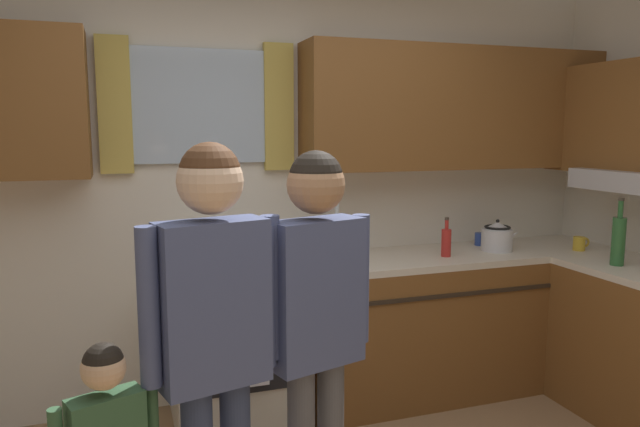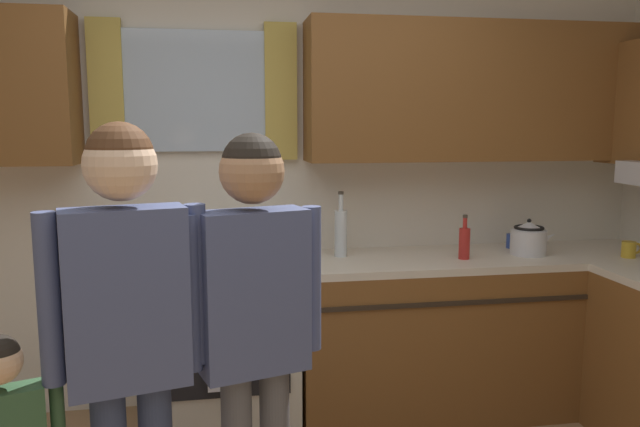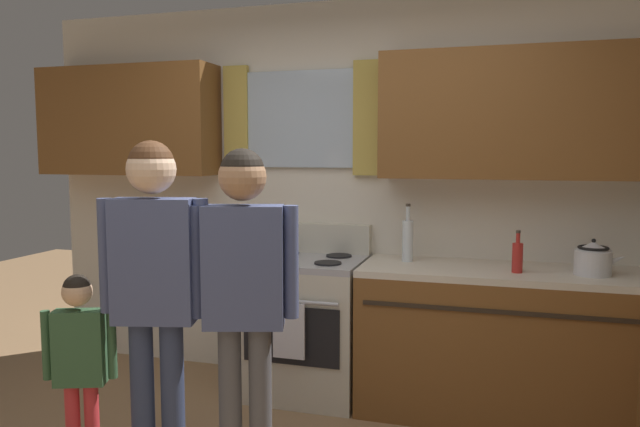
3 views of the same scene
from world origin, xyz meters
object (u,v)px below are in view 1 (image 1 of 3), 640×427
object	(u,v)px
mug_cobalt_blue	(481,239)
bottle_sauce_red	(446,242)
bottle_tall_clear	(337,235)
adult_in_plaid	(316,308)
bottle_wine_green	(618,239)
mug_mustard_yellow	(580,243)
stovetop_kettle	(497,236)
stove_oven	(237,342)
adult_holding_child	(214,321)

from	to	relation	value
mug_cobalt_blue	bottle_sauce_red	bearing A→B (deg)	-149.74
bottle_tall_clear	adult_in_plaid	size ratio (longest dim) A/B	0.23
bottle_wine_green	adult_in_plaid	xyz separation A→B (m)	(-2.03, -0.57, -0.04)
bottle_wine_green	mug_mustard_yellow	distance (m)	0.44
stovetop_kettle	adult_in_plaid	bearing A→B (deg)	-144.71
bottle_wine_green	adult_in_plaid	size ratio (longest dim) A/B	0.25
bottle_wine_green	mug_cobalt_blue	size ratio (longest dim) A/B	3.43
stove_oven	adult_holding_child	size ratio (longest dim) A/B	0.67
mug_mustard_yellow	stovetop_kettle	bearing A→B (deg)	162.19
mug_cobalt_blue	mug_mustard_yellow	bearing A→B (deg)	-34.95
stove_oven	mug_cobalt_blue	distance (m)	1.78
mug_cobalt_blue	stovetop_kettle	xyz separation A→B (m)	(-0.01, -0.19, 0.05)
adult_holding_child	stove_oven	bearing A→B (deg)	76.09
stove_oven	stovetop_kettle	world-z (taller)	stovetop_kettle
bottle_wine_green	stovetop_kettle	bearing A→B (deg)	125.13
mug_mustard_yellow	stovetop_kettle	distance (m)	0.55
bottle_tall_clear	adult_in_plaid	xyz separation A→B (m)	(-0.56, -1.28, -0.03)
stove_oven	adult_in_plaid	xyz separation A→B (m)	(0.08, -1.19, 0.54)
bottle_sauce_red	bottle_wine_green	xyz separation A→B (m)	(0.82, -0.53, 0.06)
mug_cobalt_blue	adult_holding_child	xyz separation A→B (m)	(-2.03, -1.44, 0.09)
bottle_tall_clear	adult_holding_child	size ratio (longest dim) A/B	0.22
stove_oven	mug_mustard_yellow	size ratio (longest dim) A/B	9.15
bottle_tall_clear	mug_cobalt_blue	xyz separation A→B (m)	(1.07, 0.06, -0.10)
stove_oven	adult_holding_child	world-z (taller)	adult_holding_child
stovetop_kettle	adult_holding_child	size ratio (longest dim) A/B	0.17
bottle_sauce_red	bottle_wine_green	world-z (taller)	bottle_wine_green
stove_oven	adult_holding_child	distance (m)	1.45
bottle_tall_clear	adult_in_plaid	world-z (taller)	adult_in_plaid
stovetop_kettle	bottle_tall_clear	bearing A→B (deg)	173.03
stove_oven	adult_holding_child	xyz separation A→B (m)	(-0.32, -1.29, 0.57)
bottle_tall_clear	adult_holding_child	bearing A→B (deg)	-124.94
adult_in_plaid	bottle_tall_clear	bearing A→B (deg)	66.30
bottle_wine_green	mug_cobalt_blue	world-z (taller)	bottle_wine_green
stovetop_kettle	adult_in_plaid	xyz separation A→B (m)	(-1.63, -1.15, 0.02)
adult_in_plaid	bottle_wine_green	bearing A→B (deg)	15.64
bottle_tall_clear	stovetop_kettle	size ratio (longest dim) A/B	1.34
stove_oven	mug_cobalt_blue	bearing A→B (deg)	4.99
mug_mustard_yellow	mug_cobalt_blue	size ratio (longest dim) A/B	1.05
mug_cobalt_blue	stovetop_kettle	distance (m)	0.20
mug_cobalt_blue	stovetop_kettle	world-z (taller)	stovetop_kettle
stove_oven	stovetop_kettle	xyz separation A→B (m)	(1.71, -0.04, 0.53)
bottle_sauce_red	bottle_wine_green	distance (m)	0.98
mug_mustard_yellow	stovetop_kettle	size ratio (longest dim) A/B	0.44
bottle_wine_green	mug_mustard_yellow	size ratio (longest dim) A/B	3.28
bottle_sauce_red	adult_holding_child	size ratio (longest dim) A/B	0.15
bottle_sauce_red	mug_mustard_yellow	bearing A→B (deg)	-7.21
adult_holding_child	bottle_sauce_red	bearing A→B (deg)	36.52
bottle_sauce_red	mug_mustard_yellow	size ratio (longest dim) A/B	2.04
stovetop_kettle	adult_holding_child	xyz separation A→B (m)	(-2.03, -1.25, 0.04)
bottle_wine_green	stovetop_kettle	size ratio (longest dim) A/B	1.44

